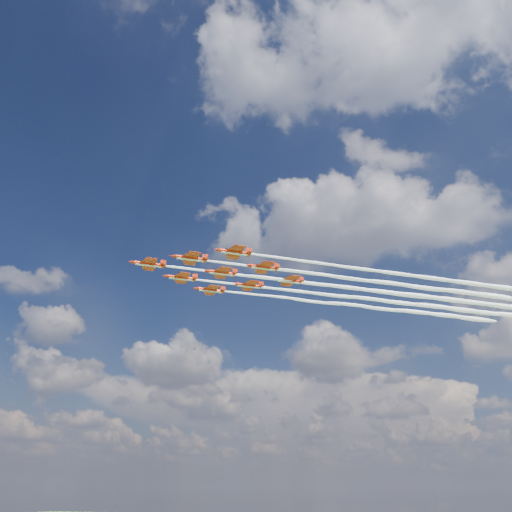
% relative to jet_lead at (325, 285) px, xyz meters
% --- Properties ---
extents(jet_lead, '(91.84, 73.14, 2.64)m').
position_rel_jet_lead_xyz_m(jet_lead, '(0.00, 0.00, 0.00)').
color(jet_lead, red).
extents(jet_row2_port, '(91.84, 73.14, 2.64)m').
position_rel_jet_lead_xyz_m(jet_row2_port, '(12.92, 0.75, 0.00)').
color(jet_row2_port, red).
extents(jet_row2_starb, '(91.84, 73.14, 2.64)m').
position_rel_jet_lead_xyz_m(jet_row2_starb, '(3.71, 12.39, 0.00)').
color(jet_row2_starb, red).
extents(jet_row3_port, '(91.84, 73.14, 2.64)m').
position_rel_jet_lead_xyz_m(jet_row3_port, '(25.83, 1.50, 0.00)').
color(jet_row3_port, red).
extents(jet_row3_centre, '(91.84, 73.14, 2.64)m').
position_rel_jet_lead_xyz_m(jet_row3_centre, '(16.63, 13.14, 0.00)').
color(jet_row3_centre, red).
extents(jet_row3_starb, '(91.84, 73.14, 2.64)m').
position_rel_jet_lead_xyz_m(jet_row3_starb, '(7.43, 24.79, 0.00)').
color(jet_row3_starb, red).
extents(jet_row4_port, '(91.84, 73.14, 2.64)m').
position_rel_jet_lead_xyz_m(jet_row4_port, '(29.55, 13.89, 0.00)').
color(jet_row4_port, red).
extents(jet_row4_starb, '(91.84, 73.14, 2.64)m').
position_rel_jet_lead_xyz_m(jet_row4_starb, '(20.35, 25.54, 0.00)').
color(jet_row4_starb, red).
extents(jet_tail, '(91.84, 73.14, 2.64)m').
position_rel_jet_lead_xyz_m(jet_tail, '(33.26, 26.29, 0.00)').
color(jet_tail, red).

